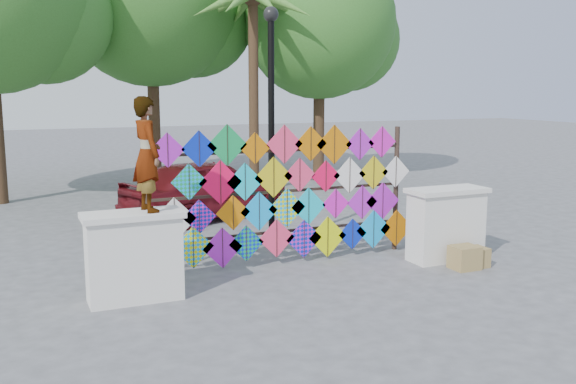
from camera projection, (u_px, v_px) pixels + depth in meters
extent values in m
plane|color=gray|center=(301.00, 274.00, 10.43)|extent=(80.00, 80.00, 0.00)
cube|color=white|center=(134.00, 259.00, 9.08)|extent=(1.30, 0.55, 1.20)
cube|color=white|center=(132.00, 215.00, 8.98)|extent=(1.40, 0.65, 0.08)
cube|color=white|center=(446.00, 226.00, 11.21)|extent=(1.30, 0.55, 1.20)
cube|color=white|center=(447.00, 190.00, 11.11)|extent=(1.40, 0.65, 0.08)
cylinder|color=#2E2019|center=(147.00, 207.00, 10.05)|extent=(0.09, 0.09, 2.30)
cylinder|color=#2E2019|center=(396.00, 189.00, 11.87)|extent=(0.09, 0.09, 2.30)
cube|color=#2E2019|center=(282.00, 231.00, 11.06)|extent=(4.60, 0.04, 0.04)
cube|color=#2E2019|center=(282.00, 191.00, 10.95)|extent=(4.60, 0.04, 0.04)
cube|color=#2E2019|center=(282.00, 151.00, 10.83)|extent=(4.60, 0.04, 0.04)
cube|color=#BB1BD0|center=(168.00, 150.00, 9.99)|extent=(0.56, 0.01, 0.56)
cube|color=#2E2019|center=(168.00, 150.00, 9.98)|extent=(0.01, 0.01, 0.55)
cube|color=#0825C8|center=(199.00, 149.00, 10.19)|extent=(0.59, 0.01, 0.59)
cube|color=#2E2019|center=(199.00, 149.00, 10.18)|extent=(0.01, 0.01, 0.58)
cube|color=#12984A|center=(227.00, 145.00, 10.37)|extent=(0.68, 0.01, 0.68)
cube|color=#2E2019|center=(228.00, 145.00, 10.36)|extent=(0.01, 0.01, 0.67)
cube|color=#D06D06|center=(255.00, 148.00, 10.57)|extent=(0.53, 0.01, 0.53)
cube|color=#2E2019|center=(255.00, 148.00, 10.56)|extent=(0.01, 0.01, 0.52)
cube|color=#FF3767|center=(284.00, 144.00, 10.77)|extent=(0.66, 0.01, 0.66)
cube|color=#2E2019|center=(285.00, 144.00, 10.76)|extent=(0.01, 0.01, 0.65)
cube|color=#D06D06|center=(311.00, 144.00, 10.96)|extent=(0.60, 0.01, 0.60)
cube|color=#2E2019|center=(311.00, 144.00, 10.95)|extent=(0.01, 0.01, 0.59)
cube|color=#D06D06|center=(334.00, 144.00, 11.15)|extent=(0.69, 0.01, 0.69)
cube|color=#2E2019|center=(335.00, 145.00, 11.14)|extent=(0.01, 0.01, 0.68)
cube|color=#BB1BD0|center=(360.00, 144.00, 11.35)|extent=(0.57, 0.01, 0.57)
cube|color=#2E2019|center=(360.00, 144.00, 11.34)|extent=(0.01, 0.01, 0.56)
cube|color=#EB16CA|center=(382.00, 142.00, 11.53)|extent=(0.57, 0.01, 0.57)
cube|color=#2E2019|center=(382.00, 142.00, 11.52)|extent=(0.01, 0.01, 0.56)
cube|color=#12984A|center=(189.00, 182.00, 10.16)|extent=(0.59, 0.01, 0.59)
cube|color=#2E2019|center=(189.00, 182.00, 10.15)|extent=(0.01, 0.01, 0.58)
cube|color=#FF0B47|center=(220.00, 183.00, 10.37)|extent=(0.73, 0.01, 0.73)
cube|color=#2E2019|center=(221.00, 183.00, 10.36)|extent=(0.01, 0.01, 0.72)
cube|color=#0ECAE3|center=(245.00, 182.00, 10.54)|extent=(0.64, 0.01, 0.64)
cube|color=#2E2019|center=(245.00, 182.00, 10.53)|extent=(0.01, 0.01, 0.63)
cube|color=yellow|center=(274.00, 177.00, 10.74)|extent=(0.69, 0.01, 0.69)
cube|color=#2E2019|center=(274.00, 177.00, 10.73)|extent=(0.01, 0.01, 0.68)
cube|color=#FF3767|center=(300.00, 175.00, 10.92)|extent=(0.59, 0.01, 0.59)
cube|color=#2E2019|center=(300.00, 175.00, 10.91)|extent=(0.01, 0.01, 0.58)
cube|color=#FF0B47|center=(326.00, 176.00, 11.13)|extent=(0.56, 0.01, 0.56)
cube|color=#2E2019|center=(326.00, 176.00, 11.12)|extent=(0.01, 0.01, 0.55)
cube|color=white|center=(350.00, 175.00, 11.32)|extent=(0.64, 0.01, 0.64)
cube|color=#2E2019|center=(350.00, 175.00, 11.31)|extent=(0.01, 0.01, 0.63)
cube|color=yellow|center=(374.00, 173.00, 11.51)|extent=(0.61, 0.01, 0.61)
cube|color=#2E2019|center=(374.00, 173.00, 11.50)|extent=(0.01, 0.01, 0.60)
cube|color=white|center=(396.00, 172.00, 11.69)|extent=(0.58, 0.01, 0.58)
cube|color=#2E2019|center=(396.00, 172.00, 11.68)|extent=(0.01, 0.01, 0.57)
cube|color=white|center=(175.00, 220.00, 10.12)|extent=(0.72, 0.01, 0.72)
cube|color=#2E2019|center=(175.00, 220.00, 10.11)|extent=(0.01, 0.01, 0.70)
cube|color=#EB16CA|center=(199.00, 217.00, 10.28)|extent=(0.56, 0.01, 0.56)
cube|color=#2E2019|center=(199.00, 217.00, 10.26)|extent=(0.01, 0.01, 0.55)
cube|color=#D06D06|center=(233.00, 213.00, 10.50)|extent=(0.59, 0.01, 0.59)
cube|color=#2E2019|center=(233.00, 213.00, 10.49)|extent=(0.01, 0.01, 0.58)
cube|color=#0BA5FF|center=(259.00, 211.00, 10.68)|extent=(0.66, 0.01, 0.66)
cube|color=#2E2019|center=(259.00, 211.00, 10.67)|extent=(0.01, 0.01, 0.65)
cube|color=#E2F109|center=(287.00, 208.00, 10.88)|extent=(0.68, 0.01, 0.68)
cube|color=#2E2019|center=(287.00, 208.00, 10.87)|extent=(0.01, 0.01, 0.67)
cube|color=#0ECAE3|center=(309.00, 206.00, 11.04)|extent=(0.66, 0.01, 0.66)
cube|color=#2E2019|center=(309.00, 206.00, 11.03)|extent=(0.01, 0.01, 0.65)
cube|color=#EB16CA|center=(336.00, 204.00, 11.24)|extent=(0.53, 0.01, 0.53)
cube|color=#2E2019|center=(336.00, 204.00, 11.23)|extent=(0.01, 0.01, 0.52)
cube|color=#BB1BD0|center=(362.00, 202.00, 11.46)|extent=(0.61, 0.01, 0.61)
cube|color=#2E2019|center=(363.00, 202.00, 11.45)|extent=(0.01, 0.01, 0.60)
cube|color=#BB1BD0|center=(383.00, 201.00, 11.63)|extent=(0.69, 0.01, 0.69)
cube|color=#2E2019|center=(383.00, 201.00, 11.62)|extent=(0.01, 0.01, 0.68)
cube|color=#0BA5FF|center=(193.00, 248.00, 10.27)|extent=(0.69, 0.01, 0.69)
cube|color=#2E2019|center=(193.00, 248.00, 10.26)|extent=(0.01, 0.01, 0.68)
cube|color=#BB1BD0|center=(223.00, 248.00, 10.47)|extent=(0.69, 0.01, 0.69)
cube|color=#2E2019|center=(223.00, 248.00, 10.46)|extent=(0.01, 0.01, 0.67)
cube|color=#0825C8|center=(246.00, 243.00, 10.63)|extent=(0.62, 0.01, 0.62)
cube|color=#2E2019|center=(247.00, 243.00, 10.62)|extent=(0.01, 0.01, 0.61)
cube|color=#FF3767|center=(277.00, 238.00, 10.84)|extent=(0.66, 0.01, 0.66)
cube|color=#2E2019|center=(277.00, 239.00, 10.83)|extent=(0.01, 0.01, 0.65)
cube|color=#BB1BD0|center=(304.00, 239.00, 11.05)|extent=(0.67, 0.01, 0.67)
cube|color=#2E2019|center=(304.00, 239.00, 11.04)|extent=(0.01, 0.01, 0.66)
cube|color=#E2F109|center=(328.00, 237.00, 11.23)|extent=(0.73, 0.01, 0.73)
cube|color=#2E2019|center=(328.00, 237.00, 11.22)|extent=(0.01, 0.01, 0.72)
cube|color=#0825C8|center=(352.00, 234.00, 11.43)|extent=(0.56, 0.01, 0.56)
cube|color=#2E2019|center=(353.00, 234.00, 11.42)|extent=(0.01, 0.01, 0.55)
cube|color=#0BA5FF|center=(373.00, 229.00, 11.59)|extent=(0.71, 0.01, 0.71)
cube|color=#2E2019|center=(374.00, 229.00, 11.58)|extent=(0.01, 0.01, 0.70)
cube|color=#D06D06|center=(396.00, 228.00, 11.79)|extent=(0.69, 0.01, 0.69)
cube|color=#2E2019|center=(397.00, 228.00, 11.78)|extent=(0.01, 0.01, 0.67)
sphere|color=#306620|center=(42.00, 14.00, 16.78)|extent=(3.64, 3.64, 3.64)
cylinder|color=#492D1F|center=(154.00, 118.00, 20.04)|extent=(0.36, 0.36, 4.12)
sphere|color=#306620|center=(193.00, 16.00, 20.34)|extent=(3.92, 3.92, 3.92)
cylinder|color=#492D1F|center=(319.00, 125.00, 20.70)|extent=(0.36, 0.36, 3.58)
sphere|color=#306620|center=(320.00, 22.00, 20.17)|extent=(4.80, 4.80, 4.80)
sphere|color=#306620|center=(348.00, 40.00, 21.00)|extent=(3.36, 3.36, 3.36)
sphere|color=#306620|center=(294.00, 4.00, 19.54)|extent=(3.12, 3.12, 3.12)
cylinder|color=#492D1F|center=(254.00, 96.00, 18.08)|extent=(0.28, 0.28, 5.50)
cone|color=#2F6E24|center=(283.00, 6.00, 18.03)|extent=(1.82, 0.44, 1.16)
cone|color=#2F6E24|center=(266.00, 8.00, 18.50)|extent=(1.60, 1.60, 1.16)
cone|color=#2F6E24|center=(242.00, 8.00, 18.49)|extent=(0.44, 1.82, 1.16)
cone|color=#2F6E24|center=(224.00, 6.00, 18.00)|extent=(1.60, 1.60, 1.16)
cone|color=#2F6E24|center=(222.00, 3.00, 17.32)|extent=(1.82, 0.44, 1.16)
cone|color=#2F6E24|center=(239.00, 1.00, 16.85)|extent=(1.60, 1.60, 1.16)
cone|color=#2F6E24|center=(265.00, 1.00, 16.86)|extent=(0.44, 1.82, 1.16)
cone|color=#2F6E24|center=(283.00, 3.00, 17.35)|extent=(1.60, 1.60, 1.16)
imported|color=#99999E|center=(147.00, 154.00, 8.93)|extent=(0.48, 0.64, 1.61)
imported|color=maroon|center=(207.00, 188.00, 14.83)|extent=(4.42, 3.00, 1.40)
cylinder|color=black|center=(271.00, 136.00, 12.01)|extent=(0.12, 0.12, 4.20)
sphere|color=black|center=(271.00, 14.00, 11.65)|extent=(0.28, 0.28, 0.28)
cube|color=#987A49|center=(465.00, 257.00, 10.71)|extent=(0.44, 0.39, 0.39)
cube|color=#987A49|center=(475.00, 257.00, 10.86)|extent=(0.39, 0.36, 0.33)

